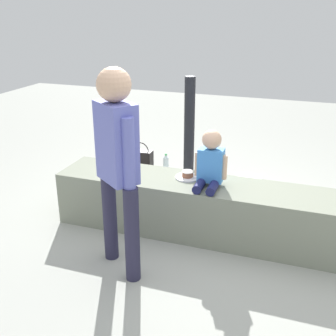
% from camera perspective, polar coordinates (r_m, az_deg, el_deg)
% --- Properties ---
extents(ground_plane, '(12.00, 12.00, 0.00)m').
position_cam_1_polar(ground_plane, '(3.84, 5.02, -8.81)').
color(ground_plane, '#9FA199').
extents(concrete_ledge, '(2.69, 0.51, 0.49)m').
position_cam_1_polar(concrete_ledge, '(3.72, 5.14, -5.57)').
color(concrete_ledge, gray).
rests_on(concrete_ledge, ground_plane).
extents(child_seated, '(0.28, 0.32, 0.48)m').
position_cam_1_polar(child_seated, '(3.50, 5.77, 0.81)').
color(child_seated, '#191B49').
rests_on(child_seated, concrete_ledge).
extents(adult_standing, '(0.39, 0.34, 1.55)m').
position_cam_1_polar(adult_standing, '(2.98, -6.92, 1.74)').
color(adult_standing, '#26243D').
rests_on(adult_standing, ground_plane).
extents(cake_plate, '(0.22, 0.22, 0.07)m').
position_cam_1_polar(cake_plate, '(3.71, 2.68, -1.04)').
color(cake_plate, white).
rests_on(cake_plate, concrete_ledge).
extents(gift_bag, '(0.23, 0.11, 0.38)m').
position_cam_1_polar(gift_bag, '(4.06, 14.40, -5.00)').
color(gift_bag, '#B259BF').
rests_on(gift_bag, ground_plane).
extents(railing_post, '(0.36, 0.36, 1.26)m').
position_cam_1_polar(railing_post, '(4.44, 2.85, 2.45)').
color(railing_post, black).
rests_on(railing_post, ground_plane).
extents(water_bottle_near_gift, '(0.07, 0.07, 0.21)m').
position_cam_1_polar(water_bottle_near_gift, '(5.17, -0.28, 0.71)').
color(water_bottle_near_gift, silver).
rests_on(water_bottle_near_gift, ground_plane).
extents(cake_box_white, '(0.29, 0.34, 0.14)m').
position_cam_1_polar(cake_box_white, '(4.71, 10.81, -2.21)').
color(cake_box_white, white).
rests_on(cake_box_white, ground_plane).
extents(handbag_black_leather, '(0.29, 0.14, 0.34)m').
position_cam_1_polar(handbag_black_leather, '(5.24, -3.73, 1.25)').
color(handbag_black_leather, black).
rests_on(handbag_black_leather, ground_plane).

